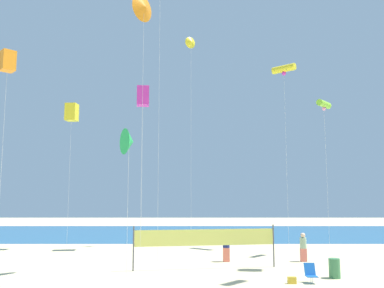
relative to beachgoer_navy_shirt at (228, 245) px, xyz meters
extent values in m
cube|color=#28608C|center=(-2.84, 19.12, -0.99)|extent=(120.00, 20.00, 0.01)
cube|color=#EA7260|center=(0.00, 0.00, -0.57)|extent=(0.41, 0.24, 0.85)
cylinder|color=navy|center=(0.00, 0.00, 0.20)|extent=(0.43, 0.43, 0.70)
sphere|color=brown|center=(0.00, 0.00, 0.71)|extent=(0.31, 0.31, 0.31)
cube|color=#EA7260|center=(4.81, 0.02, -0.60)|extent=(0.38, 0.23, 0.80)
cylinder|color=#99B28C|center=(4.81, 0.02, 0.13)|extent=(0.40, 0.40, 0.66)
sphere|color=beige|center=(4.81, 0.02, 0.61)|extent=(0.30, 0.30, 0.30)
cube|color=#1959B2|center=(3.48, -6.24, -0.68)|extent=(0.52, 0.48, 0.03)
cube|color=#1959B2|center=(3.48, -5.95, -0.40)|extent=(0.52, 0.23, 0.57)
cylinder|color=silver|center=(3.48, -6.38, -0.84)|extent=(0.03, 0.03, 0.32)
cylinder|color=silver|center=(3.48, -6.09, -0.84)|extent=(0.03, 0.03, 0.32)
cylinder|color=#3F7F4C|center=(4.98, -5.03, -0.52)|extent=(0.55, 0.55, 0.96)
cylinder|color=#4C4C51|center=(-5.35, -3.11, 0.20)|extent=(0.08, 0.08, 2.40)
cylinder|color=#4C4C51|center=(2.59, -1.85, 0.20)|extent=(0.08, 0.08, 2.40)
cube|color=#EAE566|center=(-1.38, -2.48, 0.73)|extent=(7.94, 1.28, 0.90)
cube|color=gold|center=(2.53, -6.31, -0.84)|extent=(0.39, 0.20, 0.31)
cylinder|color=silver|center=(-4.94, -8.01, 2.24)|extent=(0.01, 0.01, 6.47)
cone|color=green|center=(-4.94, -8.01, 5.47)|extent=(0.97, 1.22, 1.17)
cylinder|color=silver|center=(-11.79, 6.08, 4.35)|extent=(0.01, 0.01, 10.70)
cube|color=yellow|center=(-11.79, 6.08, 9.70)|extent=(0.95, 0.95, 1.39)
cylinder|color=silver|center=(7.37, 2.73, 4.31)|extent=(0.01, 0.01, 10.61)
cylinder|color=#8CD833|center=(7.37, 2.73, 9.61)|extent=(1.39, 1.49, 0.47)
sphere|color=pink|center=(7.37, 2.73, 9.28)|extent=(0.28, 0.28, 0.28)
cylinder|color=silver|center=(-11.74, -5.47, 4.52)|extent=(0.01, 0.01, 11.04)
cube|color=orange|center=(-11.74, -5.47, 10.04)|extent=(0.94, 0.94, 1.07)
cylinder|color=silver|center=(-4.92, -3.60, 6.44)|extent=(0.01, 0.01, 14.87)
cone|color=orange|center=(-4.92, -3.60, 13.87)|extent=(1.22, 1.47, 1.61)
cylinder|color=silver|center=(-2.22, 7.96, 7.65)|extent=(0.01, 0.01, 17.29)
cone|color=yellow|center=(-2.22, 7.96, 16.30)|extent=(1.02, 0.80, 1.01)
cylinder|color=silver|center=(-6.04, 5.69, 4.96)|extent=(0.01, 0.01, 11.92)
cube|color=#D833A5|center=(-6.04, 5.69, 10.93)|extent=(1.06, 1.06, 1.53)
cylinder|color=silver|center=(5.43, 6.50, 6.22)|extent=(0.01, 0.01, 14.44)
cylinder|color=yellow|center=(5.43, 6.50, 13.44)|extent=(1.89, 1.69, 0.58)
sphere|color=#D833A5|center=(5.43, 6.50, 13.05)|extent=(0.35, 0.35, 0.35)
cylinder|color=silver|center=(-4.31, 0.28, 9.38)|extent=(0.01, 0.01, 20.75)
camera|label=1|loc=(-2.14, -25.89, 3.11)|focal=37.99mm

